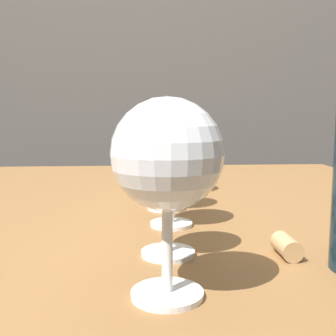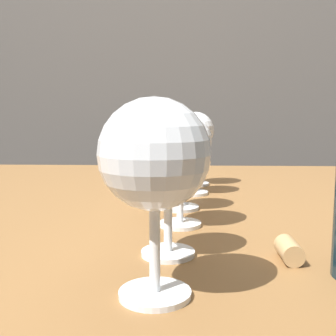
{
  "view_description": "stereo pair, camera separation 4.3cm",
  "coord_description": "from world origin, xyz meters",
  "px_view_note": "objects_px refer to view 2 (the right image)",
  "views": [
    {
      "loc": [
        0.03,
        -0.69,
        0.88
      ],
      "look_at": [
        0.06,
        -0.26,
        0.82
      ],
      "focal_mm": 44.49,
      "sensor_mm": 36.0,
      "label": 1
    },
    {
      "loc": [
        0.07,
        -0.69,
        0.88
      ],
      "look_at": [
        0.06,
        -0.26,
        0.82
      ],
      "focal_mm": 44.49,
      "sensor_mm": 36.0,
      "label": 2
    }
  ],
  "objects_px": {
    "wine_glass_amber": "(168,172)",
    "wine_glass_port": "(180,156)",
    "cork": "(289,250)",
    "wine_glass_merlot": "(154,158)",
    "wine_glass_pinot": "(180,157)",
    "wine_glass_cabernet": "(192,142)",
    "wine_glass_rose": "(195,132)"
  },
  "relations": [
    {
      "from": "cork",
      "to": "wine_glass_amber",
      "type": "bearing_deg",
      "value": 174.52
    },
    {
      "from": "wine_glass_cabernet",
      "to": "cork",
      "type": "xyz_separation_m",
      "value": [
        0.09,
        -0.35,
        -0.08
      ]
    },
    {
      "from": "wine_glass_amber",
      "to": "wine_glass_cabernet",
      "type": "height_order",
      "value": "wine_glass_cabernet"
    },
    {
      "from": "wine_glass_merlot",
      "to": "wine_glass_amber",
      "type": "relative_size",
      "value": 1.27
    },
    {
      "from": "wine_glass_port",
      "to": "wine_glass_rose",
      "type": "bearing_deg",
      "value": 82.3
    },
    {
      "from": "wine_glass_pinot",
      "to": "wine_glass_rose",
      "type": "height_order",
      "value": "wine_glass_rose"
    },
    {
      "from": "wine_glass_merlot",
      "to": "wine_glass_amber",
      "type": "bearing_deg",
      "value": 85.98
    },
    {
      "from": "wine_glass_amber",
      "to": "wine_glass_pinot",
      "type": "height_order",
      "value": "wine_glass_pinot"
    },
    {
      "from": "wine_glass_merlot",
      "to": "wine_glass_cabernet",
      "type": "distance_m",
      "value": 0.44
    },
    {
      "from": "wine_glass_merlot",
      "to": "wine_glass_amber",
      "type": "height_order",
      "value": "wine_glass_merlot"
    },
    {
      "from": "cork",
      "to": "wine_glass_port",
      "type": "bearing_deg",
      "value": 116.71
    },
    {
      "from": "wine_glass_rose",
      "to": "cork",
      "type": "distance_m",
      "value": 0.46
    },
    {
      "from": "wine_glass_cabernet",
      "to": "wine_glass_rose",
      "type": "distance_m",
      "value": 0.1
    },
    {
      "from": "wine_glass_pinot",
      "to": "cork",
      "type": "relative_size",
      "value": 3.22
    },
    {
      "from": "wine_glass_cabernet",
      "to": "wine_glass_amber",
      "type": "bearing_deg",
      "value": -95.33
    },
    {
      "from": "wine_glass_port",
      "to": "wine_glass_cabernet",
      "type": "bearing_deg",
      "value": 80.51
    },
    {
      "from": "wine_glass_amber",
      "to": "wine_glass_rose",
      "type": "height_order",
      "value": "wine_glass_rose"
    },
    {
      "from": "wine_glass_amber",
      "to": "wine_glass_port",
      "type": "distance_m",
      "value": 0.21
    },
    {
      "from": "wine_glass_amber",
      "to": "cork",
      "type": "height_order",
      "value": "wine_glass_amber"
    },
    {
      "from": "wine_glass_amber",
      "to": "cork",
      "type": "xyz_separation_m",
      "value": [
        0.12,
        -0.01,
        -0.08
      ]
    },
    {
      "from": "cork",
      "to": "wine_glass_pinot",
      "type": "bearing_deg",
      "value": 131.41
    },
    {
      "from": "wine_glass_pinot",
      "to": "cork",
      "type": "distance_m",
      "value": 0.19
    },
    {
      "from": "wine_glass_merlot",
      "to": "cork",
      "type": "height_order",
      "value": "wine_glass_merlot"
    },
    {
      "from": "wine_glass_rose",
      "to": "wine_glass_merlot",
      "type": "bearing_deg",
      "value": -95.1
    },
    {
      "from": "wine_glass_pinot",
      "to": "wine_glass_cabernet",
      "type": "bearing_deg",
      "value": 84.92
    },
    {
      "from": "wine_glass_pinot",
      "to": "wine_glass_cabernet",
      "type": "xyz_separation_m",
      "value": [
        0.02,
        0.22,
        0.0
      ]
    },
    {
      "from": "wine_glass_pinot",
      "to": "wine_glass_cabernet",
      "type": "distance_m",
      "value": 0.22
    },
    {
      "from": "wine_glass_amber",
      "to": "wine_glass_port",
      "type": "height_order",
      "value": "wine_glass_amber"
    },
    {
      "from": "wine_glass_amber",
      "to": "wine_glass_cabernet",
      "type": "relative_size",
      "value": 0.93
    },
    {
      "from": "wine_glass_pinot",
      "to": "wine_glass_amber",
      "type": "bearing_deg",
      "value": -95.81
    },
    {
      "from": "wine_glass_amber",
      "to": "wine_glass_port",
      "type": "bearing_deg",
      "value": 87.07
    },
    {
      "from": "wine_glass_amber",
      "to": "wine_glass_cabernet",
      "type": "distance_m",
      "value": 0.34
    }
  ]
}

